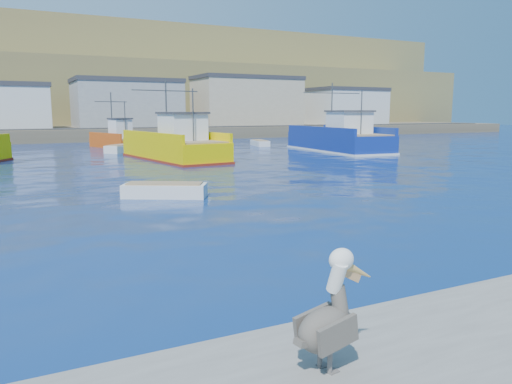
% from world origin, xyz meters
% --- Properties ---
extents(ground, '(260.00, 260.00, 0.00)m').
position_xyz_m(ground, '(0.00, 0.00, 0.00)').
color(ground, '#071059').
rests_on(ground, ground).
extents(dock_bollards, '(36.20, 0.20, 0.30)m').
position_xyz_m(dock_bollards, '(0.60, -3.40, 0.65)').
color(dock_bollards, '#4C4C4C').
rests_on(dock_bollards, dock).
extents(far_shore, '(200.00, 81.00, 24.00)m').
position_xyz_m(far_shore, '(0.00, 109.20, 8.98)').
color(far_shore, brown).
rests_on(far_shore, ground).
extents(trawler_yellow_b, '(5.95, 12.70, 6.64)m').
position_xyz_m(trawler_yellow_b, '(5.61, 29.63, 1.09)').
color(trawler_yellow_b, '#ECCC00').
rests_on(trawler_yellow_b, ground).
extents(trawler_blue, '(6.45, 13.78, 6.79)m').
position_xyz_m(trawler_blue, '(22.96, 31.13, 1.16)').
color(trawler_blue, navy).
rests_on(trawler_blue, ground).
extents(boat_orange, '(4.69, 7.69, 5.94)m').
position_xyz_m(boat_orange, '(4.15, 45.60, 0.98)').
color(boat_orange, '#CC4A10').
rests_on(boat_orange, ground).
extents(skiff_mid, '(3.88, 2.95, 0.81)m').
position_xyz_m(skiff_mid, '(-0.34, 12.32, 0.26)').
color(skiff_mid, silver).
rests_on(skiff_mid, ground).
extents(skiff_far, '(2.03, 3.96, 0.82)m').
position_xyz_m(skiff_far, '(19.38, 41.43, 0.26)').
color(skiff_far, silver).
rests_on(skiff_far, ground).
extents(skiff_extra, '(4.19, 4.07, 0.94)m').
position_xyz_m(skiff_extra, '(3.51, 39.19, 0.30)').
color(skiff_extra, silver).
rests_on(skiff_extra, ground).
extents(pelican, '(1.30, 0.63, 1.60)m').
position_xyz_m(pelican, '(-3.05, -4.48, 1.18)').
color(pelican, '#595451').
rests_on(pelican, dock).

